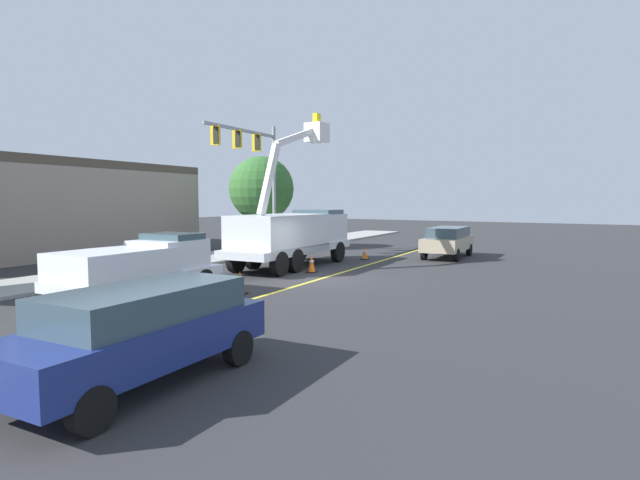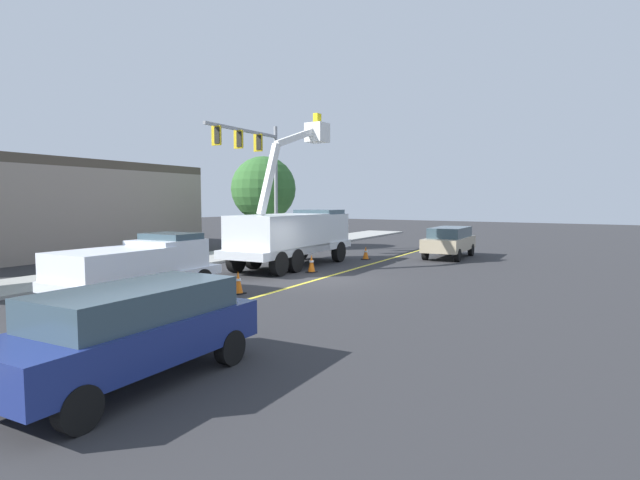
% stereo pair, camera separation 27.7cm
% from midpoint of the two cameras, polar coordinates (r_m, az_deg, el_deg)
% --- Properties ---
extents(ground, '(120.00, 120.00, 0.00)m').
position_cam_midpoint_polar(ground, '(20.32, -0.46, -4.47)').
color(ground, '#2D2D30').
extents(sidewalk_far_side, '(60.10, 8.29, 0.12)m').
position_cam_midpoint_polar(sidewalk_far_side, '(25.54, -17.88, -2.71)').
color(sidewalk_far_side, '#9E9E99').
rests_on(sidewalk_far_side, ground).
extents(lane_centre_stripe, '(49.86, 4.07, 0.01)m').
position_cam_midpoint_polar(lane_centre_stripe, '(20.32, -0.46, -4.46)').
color(lane_centre_stripe, yellow).
rests_on(lane_centre_stripe, ground).
extents(utility_bucket_truck, '(8.37, 3.13, 7.30)m').
position_cam_midpoint_polar(utility_bucket_truck, '(24.14, -3.43, 0.81)').
color(utility_bucket_truck, silver).
rests_on(utility_bucket_truck, ground).
extents(service_pickup_truck, '(5.75, 2.54, 2.06)m').
position_cam_midpoint_polar(service_pickup_truck, '(16.90, -20.25, -2.74)').
color(service_pickup_truck, white).
rests_on(service_pickup_truck, ground).
extents(passing_minivan, '(4.93, 2.27, 1.69)m').
position_cam_midpoint_polar(passing_minivan, '(28.78, 14.04, -0.02)').
color(passing_minivan, tan).
rests_on(passing_minivan, ground).
extents(trailing_sedan, '(4.93, 2.27, 1.69)m').
position_cam_midpoint_polar(trailing_sedan, '(9.32, -20.43, -9.39)').
color(trailing_sedan, navy).
rests_on(trailing_sedan, ground).
extents(traffic_cone_leading, '(0.40, 0.40, 0.85)m').
position_cam_midpoint_polar(traffic_cone_leading, '(13.96, -23.38, -7.22)').
color(traffic_cone_leading, black).
rests_on(traffic_cone_leading, ground).
extents(traffic_cone_mid_front, '(0.40, 0.40, 0.79)m').
position_cam_midpoint_polar(traffic_cone_mid_front, '(17.31, -9.52, -4.80)').
color(traffic_cone_mid_front, black).
rests_on(traffic_cone_mid_front, ground).
extents(traffic_cone_mid_rear, '(0.40, 0.40, 0.79)m').
position_cam_midpoint_polar(traffic_cone_mid_rear, '(22.19, -1.31, -2.70)').
color(traffic_cone_mid_rear, black).
rests_on(traffic_cone_mid_rear, ground).
extents(traffic_cone_trailing, '(0.40, 0.40, 0.70)m').
position_cam_midpoint_polar(traffic_cone_trailing, '(27.19, 4.80, -1.48)').
color(traffic_cone_trailing, black).
rests_on(traffic_cone_trailing, ground).
extents(traffic_signal_mast, '(6.56, 0.86, 7.70)m').
position_cam_midpoint_polar(traffic_signal_mast, '(29.69, -7.70, 9.00)').
color(traffic_signal_mast, gray).
rests_on(traffic_signal_mast, ground).
extents(commercial_building_backdrop, '(19.03, 10.97, 5.48)m').
position_cam_midpoint_polar(commercial_building_backdrop, '(34.30, -30.19, 3.17)').
color(commercial_building_backdrop, gray).
rests_on(commercial_building_backdrop, ground).
extents(street_tree_right, '(4.26, 4.26, 6.08)m').
position_cam_midpoint_polar(street_tree_right, '(33.46, -6.89, 5.78)').
color(street_tree_right, brown).
rests_on(street_tree_right, ground).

